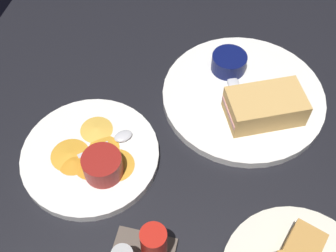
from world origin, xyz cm
name	(u,v)px	position (x,y,z in cm)	size (l,w,h in cm)	color
ground_plane	(239,133)	(0.00, 0.00, -1.50)	(110.00, 110.00, 3.00)	black
plate_sandwich_main	(243,96)	(0.51, -6.85, 0.80)	(29.80, 29.80, 1.60)	white
sandwich_half_near	(265,106)	(-3.35, -2.71, 4.00)	(14.99, 12.37, 4.80)	tan
ramekin_dark_sauce	(229,62)	(4.26, -12.41, 3.35)	(6.59, 6.59, 3.22)	#0C144C
spoon_by_dark_ramekin	(235,88)	(2.25, -7.45, 1.96)	(5.09, 9.69, 0.80)	silver
plate_chips_companion	(90,155)	(23.77, 11.74, 0.80)	(22.98, 22.98, 1.60)	white
ramekin_light_gravy	(102,165)	(20.32, 14.61, 3.73)	(6.31, 6.31, 3.97)	maroon
spoon_by_gravy_ramekin	(116,139)	(20.19, 8.41, 1.96)	(8.24, 7.80, 0.80)	silver
plantain_chip_scatter	(92,153)	(23.31, 11.95, 1.90)	(15.62, 14.15, 0.60)	gold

